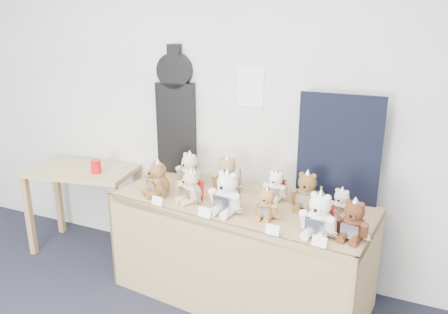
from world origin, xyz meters
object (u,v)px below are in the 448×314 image
at_px(teddy_back_end, 341,205).
at_px(side_table, 83,182).
at_px(teddy_front_left, 191,188).
at_px(teddy_front_centre, 227,194).
at_px(teddy_front_right, 267,205).
at_px(teddy_front_far_left, 158,180).
at_px(teddy_back_right, 307,192).
at_px(teddy_back_left, 189,171).
at_px(display_table, 236,226).
at_px(red_cup, 96,167).
at_px(teddy_front_end, 353,222).
at_px(teddy_back_centre_left, 227,176).
at_px(guitar_case, 176,112).
at_px(teddy_front_far_right, 319,216).
at_px(teddy_back_centre_right, 276,186).

bearing_deg(teddy_back_end, side_table, -170.13).
relative_size(teddy_front_left, teddy_front_centre, 0.82).
xyz_separation_m(teddy_front_centre, teddy_front_right, (0.27, 0.03, -0.04)).
relative_size(teddy_front_far_left, teddy_back_right, 0.99).
bearing_deg(teddy_back_left, display_table, -7.87).
distance_m(red_cup, teddy_front_centre, 1.36).
distance_m(side_table, teddy_back_left, 1.09).
height_order(teddy_front_left, teddy_back_end, teddy_front_left).
height_order(display_table, teddy_front_end, teddy_front_end).
distance_m(side_table, teddy_front_centre, 1.58).
height_order(teddy_front_centre, teddy_front_end, teddy_front_centre).
bearing_deg(display_table, teddy_front_far_left, -167.53).
xyz_separation_m(teddy_front_left, teddy_back_centre_left, (0.15, 0.28, 0.02)).
bearing_deg(guitar_case, display_table, -38.94).
distance_m(teddy_front_right, teddy_back_end, 0.48).
height_order(teddy_front_centre, teddy_back_left, teddy_front_centre).
xyz_separation_m(teddy_front_far_left, teddy_front_far_right, (1.22, -0.16, 0.01)).
height_order(teddy_back_centre_left, teddy_back_centre_right, teddy_back_centre_left).
height_order(side_table, red_cup, red_cup).
xyz_separation_m(red_cup, teddy_front_end, (2.15, -0.32, 0.06)).
bearing_deg(teddy_back_left, teddy_front_far_right, -5.97).
height_order(teddy_front_far_left, teddy_back_centre_left, teddy_back_centre_left).
relative_size(side_table, red_cup, 8.82).
height_order(red_cup, teddy_front_centre, teddy_front_centre).
distance_m(teddy_front_right, teddy_front_end, 0.56).
height_order(teddy_front_far_left, teddy_back_centre_right, teddy_front_far_left).
relative_size(teddy_front_centre, teddy_back_centre_left, 1.07).
height_order(teddy_front_left, teddy_back_centre_left, teddy_back_centre_left).
bearing_deg(red_cup, teddy_front_end, -8.51).
bearing_deg(teddy_front_end, teddy_back_centre_right, 156.90).
relative_size(display_table, teddy_front_far_left, 6.59).
relative_size(guitar_case, teddy_front_end, 3.82).
height_order(guitar_case, teddy_front_end, guitar_case).
relative_size(teddy_front_left, teddy_front_right, 1.17).
relative_size(teddy_front_left, teddy_back_centre_right, 1.11).
distance_m(red_cup, teddy_front_left, 1.04).
xyz_separation_m(red_cup, teddy_back_centre_left, (1.18, 0.07, 0.07)).
height_order(teddy_front_right, teddy_back_centre_right, teddy_back_centre_right).
height_order(red_cup, teddy_front_far_left, teddy_front_far_left).
bearing_deg(teddy_front_far_right, teddy_front_centre, -177.42).
bearing_deg(teddy_back_centre_left, side_table, 170.73).
relative_size(red_cup, teddy_back_centre_left, 0.37).
distance_m(display_table, teddy_back_right, 0.56).
xyz_separation_m(teddy_front_far_right, teddy_back_centre_left, (-0.78, 0.42, -0.00)).
height_order(teddy_front_far_left, teddy_back_right, teddy_back_right).
height_order(teddy_front_far_left, teddy_front_left, teddy_front_far_left).
bearing_deg(teddy_front_end, teddy_back_centre_left, 168.78).
bearing_deg(teddy_front_right, red_cup, 173.92).
distance_m(display_table, teddy_front_left, 0.42).
height_order(teddy_back_left, teddy_back_centre_left, teddy_back_centre_left).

